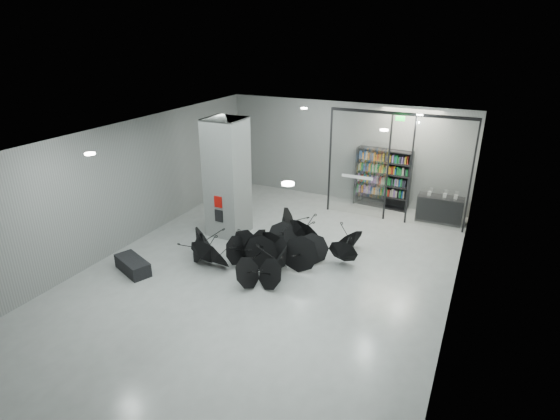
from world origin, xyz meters
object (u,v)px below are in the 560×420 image
at_px(column, 227,178).
at_px(umbrella_cluster, 268,251).
at_px(shop_counter, 440,209).
at_px(bench, 133,265).
at_px(bookshelf, 383,178).

relative_size(column, umbrella_cluster, 0.71).
bearing_deg(shop_counter, bench, -135.52).
xyz_separation_m(bench, bookshelf, (5.29, 8.34, 0.96)).
height_order(column, bench, column).
height_order(bench, umbrella_cluster, umbrella_cluster).
distance_m(column, shop_counter, 7.86).
distance_m(bookshelf, shop_counter, 2.49).
bearing_deg(column, bookshelf, 48.61).
relative_size(bench, shop_counter, 0.80).
xyz_separation_m(column, shop_counter, (6.50, 4.15, -1.52)).
xyz_separation_m(bench, umbrella_cluster, (3.28, 2.33, 0.11)).
bearing_deg(umbrella_cluster, column, 149.73).
bearing_deg(shop_counter, bookshelf, 164.36).
relative_size(shop_counter, umbrella_cluster, 0.29).
relative_size(bookshelf, umbrella_cluster, 0.41).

